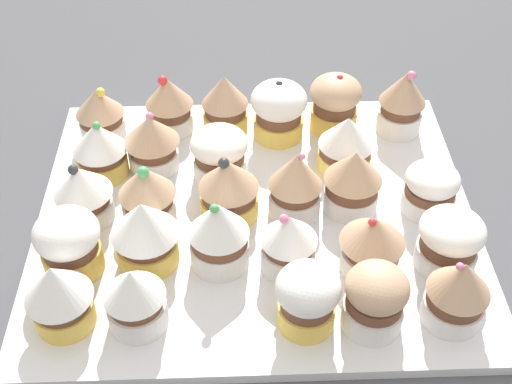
% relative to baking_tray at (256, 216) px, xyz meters
% --- Properties ---
extents(ground_plane, '(1.80, 1.80, 0.03)m').
position_rel_baking_tray_xyz_m(ground_plane, '(0.00, 0.00, -0.02)').
color(ground_plane, '#4C4C51').
extents(baking_tray, '(0.46, 0.39, 0.01)m').
position_rel_baking_tray_xyz_m(baking_tray, '(0.00, 0.00, 0.00)').
color(baking_tray, silver).
rests_on(baking_tray, ground_plane).
extents(cupcake_0, '(0.06, 0.06, 0.07)m').
position_rel_baking_tray_xyz_m(cupcake_0, '(-0.18, -0.13, 0.05)').
color(cupcake_0, '#EFC651').
rests_on(cupcake_0, baking_tray).
extents(cupcake_1, '(0.06, 0.06, 0.07)m').
position_rel_baking_tray_xyz_m(cupcake_1, '(-0.11, -0.14, 0.04)').
color(cupcake_1, white).
rests_on(cupcake_1, baking_tray).
extents(cupcake_2, '(0.06, 0.06, 0.07)m').
position_rel_baking_tray_xyz_m(cupcake_2, '(0.04, -0.14, 0.04)').
color(cupcake_2, '#EFC651').
rests_on(cupcake_2, baking_tray).
extents(cupcake_3, '(0.06, 0.06, 0.07)m').
position_rel_baking_tray_xyz_m(cupcake_3, '(0.10, -0.15, 0.04)').
color(cupcake_3, white).
rests_on(cupcake_3, baking_tray).
extents(cupcake_4, '(0.06, 0.06, 0.08)m').
position_rel_baking_tray_xyz_m(cupcake_4, '(0.17, -0.14, 0.04)').
color(cupcake_4, white).
rests_on(cupcake_4, baking_tray).
extents(cupcake_5, '(0.06, 0.06, 0.07)m').
position_rel_baking_tray_xyz_m(cupcake_5, '(-0.18, -0.07, 0.04)').
color(cupcake_5, '#EFC651').
rests_on(cupcake_5, baking_tray).
extents(cupcake_6, '(0.07, 0.07, 0.08)m').
position_rel_baking_tray_xyz_m(cupcake_6, '(-0.11, -0.06, 0.05)').
color(cupcake_6, '#EFC651').
rests_on(cupcake_6, baking_tray).
extents(cupcake_7, '(0.06, 0.06, 0.08)m').
position_rel_baking_tray_xyz_m(cupcake_7, '(-0.04, -0.07, 0.05)').
color(cupcake_7, white).
rests_on(cupcake_7, baking_tray).
extents(cupcake_8, '(0.06, 0.06, 0.07)m').
position_rel_baking_tray_xyz_m(cupcake_8, '(0.03, -0.08, 0.04)').
color(cupcake_8, white).
rests_on(cupcake_8, baking_tray).
extents(cupcake_9, '(0.06, 0.06, 0.07)m').
position_rel_baking_tray_xyz_m(cupcake_9, '(0.11, -0.08, 0.04)').
color(cupcake_9, white).
rests_on(cupcake_9, baking_tray).
extents(cupcake_10, '(0.06, 0.06, 0.06)m').
position_rel_baking_tray_xyz_m(cupcake_10, '(0.18, -0.08, 0.04)').
color(cupcake_10, white).
rests_on(cupcake_10, baking_tray).
extents(cupcake_11, '(0.06, 0.06, 0.07)m').
position_rel_baking_tray_xyz_m(cupcake_11, '(-0.18, -0.00, 0.04)').
color(cupcake_11, white).
rests_on(cupcake_11, baking_tray).
extents(cupcake_12, '(0.06, 0.06, 0.08)m').
position_rel_baking_tray_xyz_m(cupcake_12, '(-0.11, -0.01, 0.04)').
color(cupcake_12, white).
rests_on(cupcake_12, baking_tray).
extents(cupcake_13, '(0.06, 0.06, 0.08)m').
position_rel_baking_tray_xyz_m(cupcake_13, '(-0.03, -0.00, 0.04)').
color(cupcake_13, '#EFC651').
rests_on(cupcake_13, baking_tray).
extents(cupcake_14, '(0.06, 0.06, 0.08)m').
position_rel_baking_tray_xyz_m(cupcake_14, '(0.04, 0.00, 0.05)').
color(cupcake_14, white).
rests_on(cupcake_14, baking_tray).
extents(cupcake_15, '(0.06, 0.06, 0.08)m').
position_rel_baking_tray_xyz_m(cupcake_15, '(0.10, 0.01, 0.04)').
color(cupcake_15, white).
rests_on(cupcake_15, baking_tray).
extents(cupcake_16, '(0.06, 0.06, 0.06)m').
position_rel_baking_tray_xyz_m(cupcake_16, '(0.18, -0.00, 0.04)').
color(cupcake_16, white).
rests_on(cupcake_16, baking_tray).
extents(cupcake_17, '(0.06, 0.06, 0.07)m').
position_rel_baking_tray_xyz_m(cupcake_17, '(-0.17, 0.07, 0.04)').
color(cupcake_17, '#EFC651').
rests_on(cupcake_17, baking_tray).
extents(cupcake_18, '(0.06, 0.06, 0.07)m').
position_rel_baking_tray_xyz_m(cupcake_18, '(-0.11, 0.08, 0.04)').
color(cupcake_18, white).
rests_on(cupcake_18, baking_tray).
extents(cupcake_19, '(0.06, 0.06, 0.06)m').
position_rel_baking_tray_xyz_m(cupcake_19, '(-0.04, 0.06, 0.04)').
color(cupcake_19, white).
rests_on(cupcake_19, baking_tray).
extents(cupcake_20, '(0.06, 0.06, 0.07)m').
position_rel_baking_tray_xyz_m(cupcake_20, '(0.10, 0.07, 0.04)').
color(cupcake_20, '#EFC651').
rests_on(cupcake_20, baking_tray).
extents(cupcake_21, '(0.06, 0.06, 0.07)m').
position_rel_baking_tray_xyz_m(cupcake_21, '(-0.18, 0.14, 0.04)').
color(cupcake_21, white).
rests_on(cupcake_21, baking_tray).
extents(cupcake_22, '(0.06, 0.06, 0.08)m').
position_rel_baking_tray_xyz_m(cupcake_22, '(-0.10, 0.15, 0.04)').
color(cupcake_22, white).
rests_on(cupcake_22, baking_tray).
extents(cupcake_23, '(0.06, 0.06, 0.08)m').
position_rel_baking_tray_xyz_m(cupcake_23, '(-0.03, 0.15, 0.04)').
color(cupcake_23, '#EFC651').
rests_on(cupcake_23, baking_tray).
extents(cupcake_24, '(0.07, 0.07, 0.07)m').
position_rel_baking_tray_xyz_m(cupcake_24, '(0.03, 0.13, 0.04)').
color(cupcake_24, '#EFC651').
rests_on(cupcake_24, baking_tray).
extents(cupcake_25, '(0.06, 0.06, 0.08)m').
position_rel_baking_tray_xyz_m(cupcake_25, '(0.10, 0.14, 0.04)').
color(cupcake_25, '#EFC651').
rests_on(cupcake_25, baking_tray).
extents(cupcake_26, '(0.06, 0.06, 0.09)m').
position_rel_baking_tray_xyz_m(cupcake_26, '(0.18, 0.14, 0.05)').
color(cupcake_26, white).
rests_on(cupcake_26, baking_tray).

